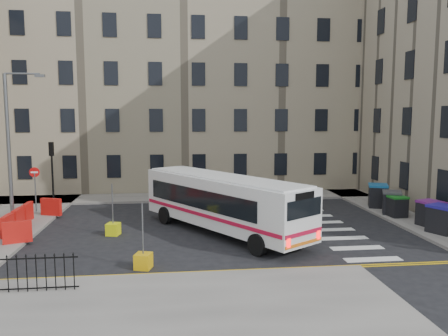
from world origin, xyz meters
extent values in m
plane|color=black|center=(0.00, 0.00, 0.00)|extent=(120.00, 120.00, 0.00)
cube|color=slate|center=(-6.00, 8.60, 0.07)|extent=(36.00, 3.20, 0.15)
cube|color=slate|center=(9.00, 4.00, 0.07)|extent=(2.40, 26.00, 0.15)
cube|color=slate|center=(-7.00, -10.00, 0.07)|extent=(20.00, 6.00, 0.15)
cube|color=gray|center=(-7.00, 15.50, 8.00)|extent=(38.00, 10.50, 16.00)
cylinder|color=black|center=(-12.00, 6.50, 1.75)|extent=(0.12, 0.12, 3.20)
cube|color=black|center=(-12.00, 6.50, 3.80)|extent=(0.28, 0.22, 0.90)
cylinder|color=#595B5E|center=(-13.00, 2.00, 4.15)|extent=(0.20, 0.20, 8.00)
cube|color=#595B5E|center=(-13.00, 2.00, 8.22)|extent=(0.50, 0.22, 0.14)
cylinder|color=#595B5E|center=(-12.50, 4.50, 1.35)|extent=(0.08, 0.08, 2.40)
cube|color=red|center=(-12.50, 4.50, 2.85)|extent=(0.60, 0.04, 0.60)
cube|color=red|center=(-12.20, -1.00, 0.65)|extent=(0.25, 1.25, 1.00)
cube|color=red|center=(-12.20, 0.50, 0.65)|extent=(0.25, 1.25, 1.00)
cube|color=red|center=(-12.20, 2.00, 0.65)|extent=(0.25, 1.25, 1.00)
cube|color=red|center=(-11.30, 3.30, 0.65)|extent=(1.26, 0.66, 1.00)
cube|color=red|center=(-11.30, -2.30, 0.65)|extent=(1.26, 0.66, 1.00)
cube|color=silver|center=(-1.74, -1.20, 1.67)|extent=(7.77, 10.07, 2.38)
cube|color=black|center=(-3.00, -1.47, 1.86)|extent=(4.67, 7.04, 0.95)
cube|color=black|center=(-1.00, -0.14, 1.86)|extent=(4.67, 7.04, 0.95)
cube|color=black|center=(-4.63, 3.18, 1.91)|extent=(1.78, 1.21, 1.05)
cube|color=black|center=(1.16, -5.59, 2.15)|extent=(1.78, 1.21, 0.76)
cube|color=#AE0E2D|center=(-2.74, -1.87, 1.10)|extent=(5.71, 8.62, 0.17)
cube|color=#AE0E2D|center=(-0.73, -0.54, 1.10)|extent=(5.71, 8.62, 0.17)
cube|color=#FF0C0C|center=(0.37, -6.12, 0.86)|extent=(0.20, 0.16, 0.38)
cube|color=#FF0C0C|center=(1.96, -5.07, 0.86)|extent=(0.20, 0.16, 0.38)
cylinder|color=black|center=(-4.68, 1.08, 0.48)|extent=(0.75, 0.94, 0.95)
cylinder|color=black|center=(-2.69, 2.40, 0.48)|extent=(0.75, 0.94, 0.95)
cylinder|color=black|center=(-0.68, -4.96, 0.48)|extent=(0.75, 0.94, 0.95)
cylinder|color=black|center=(1.31, -3.65, 0.48)|extent=(0.75, 0.94, 0.95)
cube|color=black|center=(9.03, -2.94, 0.78)|extent=(1.44, 1.52, 1.26)
cube|color=navy|center=(9.03, -2.94, 1.47)|extent=(1.51, 1.59, 0.13)
cube|color=black|center=(9.26, -1.56, 0.75)|extent=(1.30, 1.40, 1.21)
cube|color=#661D6E|center=(9.26, -1.56, 1.42)|extent=(1.37, 1.47, 0.13)
cube|color=black|center=(8.59, 0.74, 0.69)|extent=(0.95, 1.08, 1.08)
cube|color=#176B1C|center=(8.59, 0.74, 1.29)|extent=(1.00, 1.13, 0.11)
cube|color=black|center=(8.67, 1.47, 0.76)|extent=(1.41, 1.48, 1.22)
cube|color=#39393B|center=(8.67, 1.47, 1.43)|extent=(1.48, 1.55, 0.13)
cube|color=black|center=(8.73, 3.38, 0.81)|extent=(1.48, 1.58, 1.32)
cube|color=#16578B|center=(8.73, 3.38, 1.54)|extent=(1.56, 1.65, 0.14)
cube|color=#D2D90C|center=(-7.20, -0.92, 0.30)|extent=(0.73, 0.73, 0.60)
cube|color=gold|center=(-5.38, -6.00, 0.30)|extent=(0.74, 0.74, 0.60)
camera|label=1|loc=(-4.15, -22.67, 5.90)|focal=35.00mm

